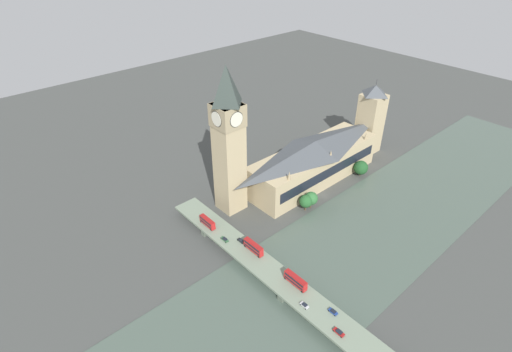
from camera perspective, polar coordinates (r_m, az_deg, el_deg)
ground_plane at (r=244.69m, az=9.62°, el=-2.68°), size 600.00×600.00×0.00m
river_water at (r=228.16m, az=17.18°, el=-6.85°), size 66.27×360.00×0.30m
parliament_hall at (r=250.92m, az=8.26°, el=2.16°), size 26.79×92.33×27.47m
clock_tower at (r=208.52m, az=-3.94°, el=5.37°), size 14.51×14.51×83.51m
victoria_tower at (r=288.28m, az=16.03°, el=7.82°), size 14.59×14.59×52.57m
road_bridge at (r=182.12m, az=4.77°, el=-15.61°), size 164.55×13.53×5.52m
double_decker_bus_lead at (r=194.01m, az=-0.36°, el=-10.08°), size 11.85×2.53×5.09m
double_decker_bus_mid at (r=180.32m, az=5.67°, el=-14.58°), size 11.91×2.59×4.83m
double_decker_bus_rear at (r=209.99m, az=-6.95°, el=-6.52°), size 10.71×2.50×4.61m
car_northbound_lead at (r=168.65m, az=11.76°, el=-21.00°), size 4.70×1.92×1.30m
car_northbound_mid at (r=200.55m, az=-2.17°, el=-9.21°), size 4.14×1.75×1.31m
car_northbound_tail at (r=201.75m, az=-4.49°, el=-9.00°), size 4.62×1.77×1.28m
car_southbound_lead at (r=174.20m, az=10.96°, el=-18.49°), size 3.96×1.78×1.27m
car_southbound_mid at (r=174.49m, az=6.93°, el=-17.85°), size 3.90×1.81×1.30m
tree_embankment_near at (r=227.19m, az=7.14°, el=-3.58°), size 7.62×7.62×10.23m
tree_embankment_mid at (r=229.36m, az=7.89°, el=-3.19°), size 7.72×7.72×10.49m
tree_embankment_far at (r=264.60m, az=14.75°, el=1.16°), size 9.15×9.15×10.61m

